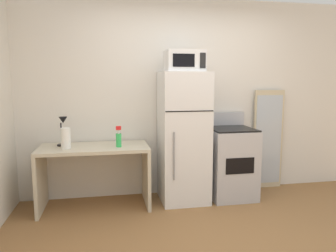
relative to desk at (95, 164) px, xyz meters
The scene contains 10 objects.
ground_plane 1.85m from the desk, 47.92° to the right, with size 12.00×12.00×0.00m, color olive.
wall_back_white 1.46m from the desk, 18.06° to the left, with size 5.00×0.10×2.60m, color silver.
desk is the anchor object (origin of this frame).
desk_lamp 0.59m from the desk, 166.05° to the left, with size 0.14×0.12×0.35m.
paper_towel_roll 0.46m from the desk, 166.34° to the right, with size 0.11×0.11×0.24m, color white.
spray_bottle 0.44m from the desk, 18.07° to the right, with size 0.06×0.06×0.25m.
refrigerator 1.14m from the desk, ahead, with size 0.59×0.62×1.63m.
microwave 1.65m from the desk, ahead, with size 0.46×0.35×0.26m.
oven_range 1.75m from the desk, ahead, with size 0.57×0.61×1.10m.
leaning_mirror 2.43m from the desk, ahead, with size 0.44×0.03×1.40m.
Camera 1 is at (-1.02, -2.53, 1.51)m, focal length 34.10 mm.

